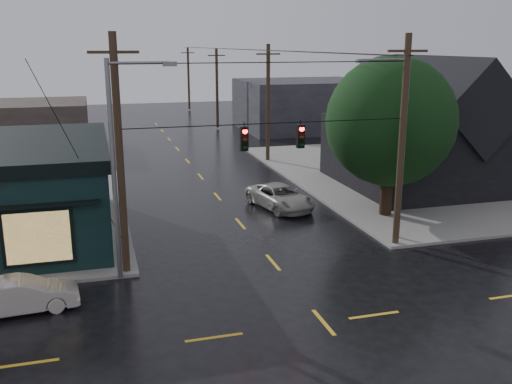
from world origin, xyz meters
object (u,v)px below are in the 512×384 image
object	(u,v)px
suv_silver	(280,197)
utility_pole_ne	(395,245)
corner_tree	(391,122)
sedan_cream	(22,295)
utility_pole_nw	(127,274)

from	to	relation	value
suv_silver	utility_pole_ne	bearing A→B (deg)	-80.49
utility_pole_ne	corner_tree	bearing A→B (deg)	67.48
corner_tree	utility_pole_ne	world-z (taller)	corner_tree
sedan_cream	suv_silver	distance (m)	17.07
utility_pole_nw	sedan_cream	xyz separation A→B (m)	(-3.92, -2.64, 0.66)
sedan_cream	suv_silver	bearing A→B (deg)	-57.34
corner_tree	utility_pole_nw	world-z (taller)	corner_tree
utility_pole_nw	suv_silver	bearing A→B (deg)	39.22
corner_tree	sedan_cream	bearing A→B (deg)	-159.15
utility_pole_ne	utility_pole_nw	bearing A→B (deg)	180.00
corner_tree	suv_silver	xyz separation A→B (m)	(-5.30, 3.30, -4.78)
utility_pole_nw	utility_pole_ne	xyz separation A→B (m)	(13.00, 0.00, 0.00)
utility_pole_nw	sedan_cream	bearing A→B (deg)	-146.06
utility_pole_ne	sedan_cream	distance (m)	17.14
corner_tree	utility_pole_nw	size ratio (longest dim) A/B	0.88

